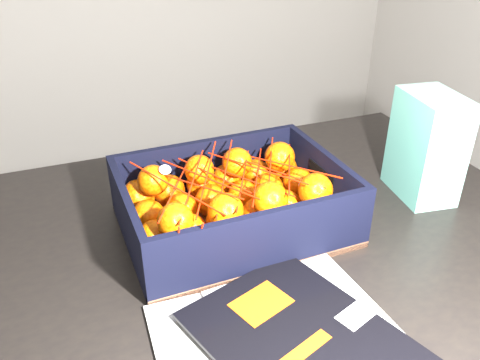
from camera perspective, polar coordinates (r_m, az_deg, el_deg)
name	(u,v)px	position (r m, az deg, el deg)	size (l,w,h in m)	color
table	(221,292)	(0.88, -2.21, -12.83)	(1.22, 0.82, 0.75)	black
magazine_stack	(291,348)	(0.65, 5.92, -18.77)	(0.33, 0.33, 0.02)	silver
produce_crate	(233,211)	(0.84, -0.79, -3.56)	(0.36, 0.27, 0.11)	brown
clementine_heap	(235,202)	(0.83, -0.64, -2.56)	(0.34, 0.26, 0.10)	#E55404
mesh_net	(230,180)	(0.80, -1.11, -0.01)	(0.30, 0.24, 0.09)	red
retail_carton	(426,146)	(0.97, 20.79, 3.66)	(0.09, 0.13, 0.20)	white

